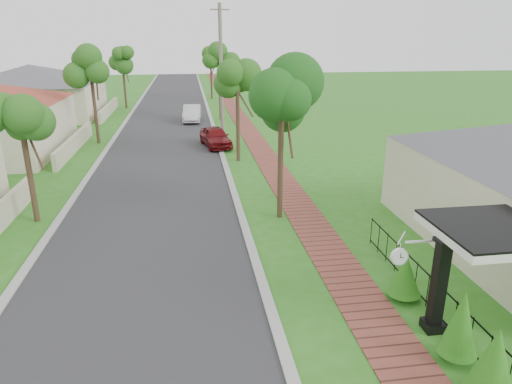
{
  "coord_description": "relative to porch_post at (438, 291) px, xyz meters",
  "views": [
    {
      "loc": [
        -1.3,
        -10.01,
        7.07
      ],
      "look_at": [
        1.06,
        5.91,
        1.5
      ],
      "focal_mm": 32.0,
      "sensor_mm": 36.0,
      "label": 1
    }
  ],
  "objects": [
    {
      "name": "station_clock",
      "position": [
        -0.86,
        0.4,
        0.83
      ],
      "size": [
        1.07,
        0.13,
        0.62
      ],
      "color": "white",
      "rests_on": "ground"
    },
    {
      "name": "hedge_row",
      "position": [
        -0.1,
        -0.88,
        -0.32
      ],
      "size": [
        0.87,
        4.68,
        1.92
      ],
      "color": "#206013",
      "rests_on": "ground"
    },
    {
      "name": "near_tree",
      "position": [
        -2.35,
        8.0,
        3.53
      ],
      "size": [
        2.27,
        2.27,
        5.84
      ],
      "color": "#382619",
      "rests_on": "ground"
    },
    {
      "name": "parked_car_white",
      "position": [
        -5.55,
        30.43,
        -0.45
      ],
      "size": [
        1.65,
        4.16,
        1.35
      ],
      "primitive_type": "imported",
      "rotation": [
        0.0,
        0.0,
        -0.06
      ],
      "color": "silver",
      "rests_on": "ground"
    },
    {
      "name": "kerb_right",
      "position": [
        -3.9,
        21.0,
        -1.12
      ],
      "size": [
        0.3,
        120.0,
        0.1
      ],
      "primitive_type": "cube",
      "color": "#9E9E99",
      "rests_on": "ground"
    },
    {
      "name": "sidewalk",
      "position": [
        -1.3,
        21.0,
        -1.12
      ],
      "size": [
        1.5,
        120.0,
        0.03
      ],
      "primitive_type": "cube",
      "color": "brown",
      "rests_on": "ground"
    },
    {
      "name": "street_trees",
      "position": [
        -7.42,
        27.84,
        3.42
      ],
      "size": [
        10.7,
        37.65,
        5.89
      ],
      "color": "#382619",
      "rests_on": "ground"
    },
    {
      "name": "parked_car_red",
      "position": [
        -4.15,
        20.75,
        -0.47
      ],
      "size": [
        2.25,
        4.07,
        1.31
      ],
      "primitive_type": "imported",
      "rotation": [
        0.0,
        0.0,
        0.19
      ],
      "color": "maroon",
      "rests_on": "ground"
    },
    {
      "name": "kerb_left",
      "position": [
        -11.2,
        21.0,
        -1.12
      ],
      "size": [
        0.3,
        120.0,
        0.1
      ],
      "primitive_type": "cube",
      "color": "#9E9E99",
      "rests_on": "ground"
    },
    {
      "name": "utility_pole",
      "position": [
        -3.65,
        21.0,
        3.4
      ],
      "size": [
        1.2,
        0.24,
        8.92
      ],
      "color": "slate",
      "rests_on": "ground"
    },
    {
      "name": "road",
      "position": [
        -7.55,
        21.0,
        -1.12
      ],
      "size": [
        7.0,
        120.0,
        0.02
      ],
      "primitive_type": "cube",
      "color": "#28282B",
      "rests_on": "ground"
    },
    {
      "name": "porch_post",
      "position": [
        0.0,
        0.0,
        0.0
      ],
      "size": [
        0.48,
        0.48,
        2.52
      ],
      "color": "black",
      "rests_on": "ground"
    },
    {
      "name": "ground",
      "position": [
        -4.55,
        1.0,
        -1.12
      ],
      "size": [
        160.0,
        160.0,
        0.0
      ],
      "primitive_type": "plane",
      "color": "#2E6D1A",
      "rests_on": "ground"
    },
    {
      "name": "picket_fence",
      "position": [
        0.35,
        1.0,
        -0.59
      ],
      "size": [
        0.03,
        8.02,
        1.0
      ],
      "color": "black",
      "rests_on": "ground"
    },
    {
      "name": "far_house_grey",
      "position": [
        -19.52,
        35.0,
        1.22
      ],
      "size": [
        15.56,
        15.56,
        4.6
      ],
      "color": "beige",
      "rests_on": "ground"
    }
  ]
}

